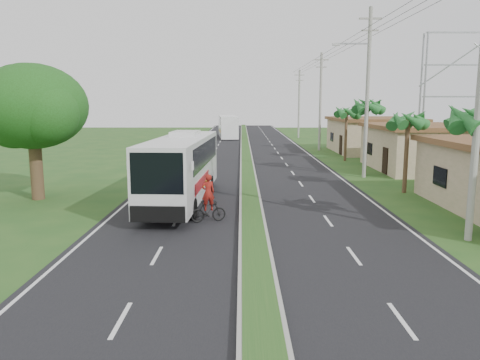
{
  "coord_description": "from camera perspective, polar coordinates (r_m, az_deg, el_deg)",
  "views": [
    {
      "loc": [
        -0.49,
        -15.93,
        5.35
      ],
      "look_at": [
        -0.56,
        5.74,
        1.8
      ],
      "focal_mm": 35.0,
      "sensor_mm": 36.0,
      "label": 1
    }
  ],
  "objects": [
    {
      "name": "palm_verge_c",
      "position": [
        36.14,
        15.25,
        8.62
      ],
      "size": [
        2.4,
        2.4,
        5.85
      ],
      "color": "#473321",
      "rests_on": "ground"
    },
    {
      "name": "lane_edge_right",
      "position": [
        37.03,
        11.37,
        0.82
      ],
      "size": [
        0.12,
        160.0,
        0.01
      ],
      "primitive_type": "cube",
      "color": "silver",
      "rests_on": "ground"
    },
    {
      "name": "utility_pole_c",
      "position": [
        54.67,
        9.78,
        9.51
      ],
      "size": [
        1.6,
        0.28,
        11.0
      ],
      "color": "gray",
      "rests_on": "ground"
    },
    {
      "name": "coach_bus_main",
      "position": [
        25.41,
        -7.04,
        1.9
      ],
      "size": [
        3.07,
        11.97,
        3.83
      ],
      "rotation": [
        0.0,
        0.0,
        -0.05
      ],
      "color": "silver",
      "rests_on": "ground"
    },
    {
      "name": "palm_verge_d",
      "position": [
        45.01,
        12.87,
        8.06
      ],
      "size": [
        2.4,
        2.4,
        5.25
      ],
      "color": "#473321",
      "rests_on": "ground"
    },
    {
      "name": "shade_tree",
      "position": [
        28.43,
        -24.19,
        7.85
      ],
      "size": [
        6.3,
        6.0,
        7.54
      ],
      "color": "#473321",
      "rests_on": "ground"
    },
    {
      "name": "motorcyclist",
      "position": [
        21.29,
        -3.9,
        -3.05
      ],
      "size": [
        1.71,
        0.96,
        2.22
      ],
      "rotation": [
        0.0,
        0.0,
        0.32
      ],
      "color": "black",
      "rests_on": "ground"
    },
    {
      "name": "shop_mid",
      "position": [
        40.75,
        21.05,
        3.77
      ],
      "size": [
        7.6,
        10.6,
        3.67
      ],
      "color": "tan",
      "rests_on": "ground"
    },
    {
      "name": "road_asphalt",
      "position": [
        36.33,
        0.95,
        0.85
      ],
      "size": [
        14.0,
        160.0,
        0.02
      ],
      "primitive_type": "cube",
      "color": "black",
      "rests_on": "ground"
    },
    {
      "name": "coach_bus_far",
      "position": [
        74.11,
        -1.49,
        6.68
      ],
      "size": [
        3.48,
        11.96,
        3.43
      ],
      "rotation": [
        0.0,
        0.0,
        0.08
      ],
      "color": "white",
      "rests_on": "ground"
    },
    {
      "name": "ground",
      "position": [
        16.81,
        1.87,
        -9.26
      ],
      "size": [
        180.0,
        180.0,
        0.0
      ],
      "primitive_type": "plane",
      "color": "#224D1C",
      "rests_on": "ground"
    },
    {
      "name": "utility_pole_b",
      "position": [
        35.1,
        15.23,
        10.47
      ],
      "size": [
        3.2,
        0.28,
        12.0
      ],
      "color": "gray",
      "rests_on": "ground"
    },
    {
      "name": "shop_far",
      "position": [
        54.02,
        15.81,
        5.33
      ],
      "size": [
        8.6,
        11.6,
        3.82
      ],
      "color": "tan",
      "rests_on": "ground"
    },
    {
      "name": "palm_verge_a",
      "position": [
        21.18,
        26.99,
        6.65
      ],
      "size": [
        2.4,
        2.4,
        5.45
      ],
      "color": "#473321",
      "rests_on": "ground"
    },
    {
      "name": "lane_edge_left",
      "position": [
        36.85,
        -9.53,
        0.83
      ],
      "size": [
        0.12,
        160.0,
        0.01
      ],
      "primitive_type": "cube",
      "color": "silver",
      "rests_on": "ground"
    },
    {
      "name": "median_strip",
      "position": [
        36.31,
        0.95,
        1.0
      ],
      "size": [
        1.2,
        160.0,
        0.18
      ],
      "color": "gray",
      "rests_on": "ground"
    },
    {
      "name": "utility_pole_d",
      "position": [
        74.47,
        7.2,
        9.29
      ],
      "size": [
        1.6,
        0.28,
        10.5
      ],
      "color": "gray",
      "rests_on": "ground"
    },
    {
      "name": "billboard_lattice",
      "position": [
        51.16,
        26.69,
        9.98
      ],
      "size": [
        10.18,
        1.18,
        12.07
      ],
      "color": "gray",
      "rests_on": "ground"
    },
    {
      "name": "utility_pole_a",
      "position": [
        20.06,
        27.19,
        9.21
      ],
      "size": [
        1.6,
        0.28,
        11.0
      ],
      "color": "gray",
      "rests_on": "ground"
    },
    {
      "name": "palm_verge_b",
      "position": [
        29.64,
        19.81,
        6.84
      ],
      "size": [
        2.4,
        2.4,
        5.05
      ],
      "color": "#473321",
      "rests_on": "ground"
    }
  ]
}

